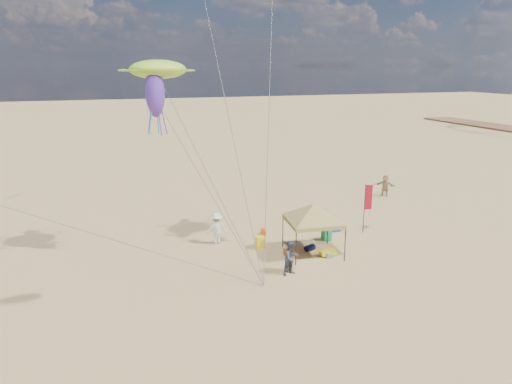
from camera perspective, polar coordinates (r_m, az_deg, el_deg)
ground at (r=23.16m, az=2.50°, el=-11.42°), size 280.00×280.00×0.00m
canopy_tent at (r=26.46m, az=6.84°, el=-1.59°), size 5.45×5.45×3.39m
feather_flag at (r=30.70m, az=13.02°, el=-0.97°), size 0.47×0.14×3.16m
cooler_red at (r=27.01m, az=3.91°, el=-7.07°), size 0.54×0.38×0.38m
cooler_blue at (r=31.11m, az=9.42°, el=-4.26°), size 0.54×0.38×0.38m
bag_navy at (r=27.73m, az=6.38°, el=-6.56°), size 0.69×0.54×0.36m
bag_orange at (r=30.11m, az=0.90°, el=-4.73°), size 0.54×0.69×0.36m
chair_green at (r=29.52m, az=8.33°, el=-4.94°), size 0.50×0.50×0.70m
chair_yellow at (r=27.86m, az=0.52°, el=-5.99°), size 0.50×0.50×0.70m
crate_grey at (r=26.91m, az=8.66°, el=-7.41°), size 0.34×0.30×0.28m
beach_cart at (r=27.14m, az=8.48°, el=-7.08°), size 0.90×0.50×0.24m
person_near_a at (r=24.76m, az=3.98°, el=-7.72°), size 0.66×0.59×1.52m
person_near_b at (r=24.39m, az=4.19°, el=-7.76°), size 1.02×0.89×1.78m
person_near_c at (r=28.44m, az=-4.66°, el=-4.32°), size 1.23×0.71×1.89m
person_far_c at (r=40.11m, az=15.01°, el=0.75°), size 1.51×1.51×1.75m
turtle_kite at (r=25.59m, az=-11.52°, el=14.02°), size 3.49×3.13×0.96m
squid_kite at (r=24.98m, az=-11.85°, el=11.48°), size 1.11×1.11×2.51m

